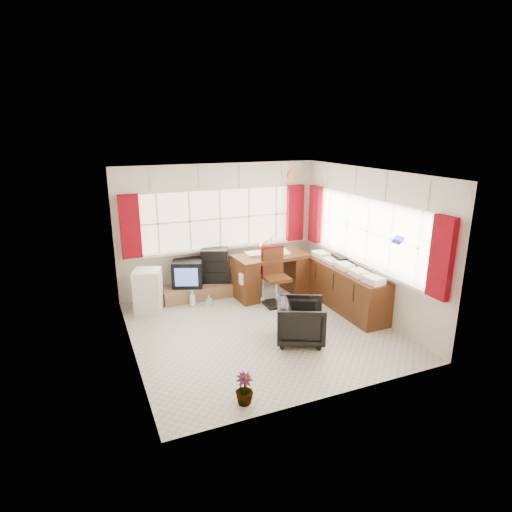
{
  "coord_description": "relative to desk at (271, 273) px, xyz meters",
  "views": [
    {
      "loc": [
        -2.54,
        -5.77,
        3.12
      ],
      "look_at": [
        0.15,
        0.55,
        1.07
      ],
      "focal_mm": 30.0,
      "sensor_mm": 36.0,
      "label": 1
    }
  ],
  "objects": [
    {
      "name": "ground",
      "position": [
        -0.78,
        -1.3,
        -0.45
      ],
      "size": [
        4.0,
        4.0,
        0.0
      ],
      "primitive_type": "plane",
      "color": "beige",
      "rests_on": "ground"
    },
    {
      "name": "room_walls",
      "position": [
        -0.78,
        -1.3,
        1.05
      ],
      "size": [
        4.0,
        4.0,
        4.0
      ],
      "color": "beige",
      "rests_on": "ground"
    },
    {
      "name": "window_back",
      "position": [
        -0.78,
        0.64,
        0.5
      ],
      "size": [
        3.7,
        0.12,
        3.6
      ],
      "color": "#FFEFC9",
      "rests_on": "room_walls"
    },
    {
      "name": "window_right",
      "position": [
        1.17,
        -1.3,
        0.5
      ],
      "size": [
        0.12,
        3.7,
        3.6
      ],
      "color": "#FFEFC9",
      "rests_on": "room_walls"
    },
    {
      "name": "curtains",
      "position": [
        0.15,
        -0.38,
        1.01
      ],
      "size": [
        3.83,
        3.83,
        1.15
      ],
      "color": "maroon",
      "rests_on": "room_walls"
    },
    {
      "name": "overhead_cabinets",
      "position": [
        0.2,
        -0.32,
        1.8
      ],
      "size": [
        3.98,
        3.98,
        0.48
      ],
      "color": "silver",
      "rests_on": "room_walls"
    },
    {
      "name": "desk",
      "position": [
        0.0,
        0.0,
        0.0
      ],
      "size": [
        1.45,
        0.78,
        0.84
      ],
      "color": "#552914",
      "rests_on": "ground"
    },
    {
      "name": "desk_lamp",
      "position": [
        -0.05,
        -0.11,
        0.64
      ],
      "size": [
        0.14,
        0.12,
        0.4
      ],
      "color": "yellow",
      "rests_on": "desk"
    },
    {
      "name": "task_chair",
      "position": [
        -0.11,
        -0.38,
        0.12
      ],
      "size": [
        0.46,
        0.48,
        1.06
      ],
      "color": "black",
      "rests_on": "ground"
    },
    {
      "name": "office_chair",
      "position": [
        -0.38,
        -1.91,
        -0.12
      ],
      "size": [
        0.95,
        0.94,
        0.65
      ],
      "primitive_type": "imported",
      "rotation": [
        0.0,
        0.0,
        1.12
      ],
      "color": "black",
      "rests_on": "ground"
    },
    {
      "name": "radiator",
      "position": [
        -0.47,
        -0.24,
        -0.2
      ],
      "size": [
        0.41,
        0.17,
        0.6
      ],
      "color": "white",
      "rests_on": "ground"
    },
    {
      "name": "credenza",
      "position": [
        0.95,
        -1.1,
        -0.05
      ],
      "size": [
        0.5,
        2.0,
        0.85
      ],
      "color": "#552914",
      "rests_on": "ground"
    },
    {
      "name": "file_tray",
      "position": [
        1.13,
        -0.75,
        0.36
      ],
      "size": [
        0.33,
        0.4,
        0.12
      ],
      "primitive_type": "cube",
      "rotation": [
        0.0,
        0.0,
        -0.13
      ],
      "color": "black",
      "rests_on": "credenza"
    },
    {
      "name": "tv_bench",
      "position": [
        -1.33,
        0.42,
        -0.32
      ],
      "size": [
        1.4,
        0.5,
        0.25
      ],
      "primitive_type": "cube",
      "color": "#9A744D",
      "rests_on": "ground"
    },
    {
      "name": "crt_tv",
      "position": [
        -1.5,
        0.49,
        0.05
      ],
      "size": [
        0.7,
        0.67,
        0.5
      ],
      "color": "black",
      "rests_on": "tv_bench"
    },
    {
      "name": "hifi_stack",
      "position": [
        -0.95,
        0.54,
        0.11
      ],
      "size": [
        0.72,
        0.6,
        0.65
      ],
      "color": "black",
      "rests_on": "tv_bench"
    },
    {
      "name": "mini_fridge",
      "position": [
        -2.32,
        0.15,
        -0.07
      ],
      "size": [
        0.58,
        0.58,
        0.76
      ],
      "color": "white",
      "rests_on": "ground"
    },
    {
      "name": "spray_bottle_a",
      "position": [
        -1.55,
        0.06,
        -0.3
      ],
      "size": [
        0.12,
        0.13,
        0.29
      ],
      "primitive_type": "imported",
      "rotation": [
        0.0,
        0.0,
        0.12
      ],
      "color": "white",
      "rests_on": "ground"
    },
    {
      "name": "spray_bottle_b",
      "position": [
        -1.28,
        -0.08,
        -0.34
      ],
      "size": [
        0.13,
        0.13,
        0.21
      ],
      "primitive_type": "imported",
      "rotation": [
        0.0,
        0.0,
        -0.59
      ],
      "color": "#93DBCC",
      "rests_on": "ground"
    },
    {
      "name": "flower_vase",
      "position": [
        -1.74,
        -3.02,
        -0.26
      ],
      "size": [
        0.28,
        0.28,
        0.39
      ],
      "primitive_type": "imported",
      "rotation": [
        0.0,
        0.0,
        0.34
      ],
      "color": "black",
      "rests_on": "ground"
    }
  ]
}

